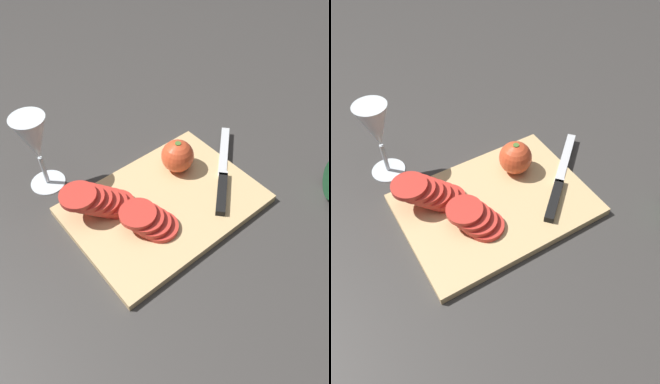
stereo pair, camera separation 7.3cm
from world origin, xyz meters
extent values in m
plane|color=#383533|center=(0.00, 0.00, 0.00)|extent=(3.00, 3.00, 0.00)
cube|color=tan|center=(0.01, 0.03, 0.01)|extent=(0.37, 0.27, 0.02)
cylinder|color=silver|center=(0.16, -0.18, 0.00)|extent=(0.07, 0.07, 0.00)
cylinder|color=silver|center=(0.16, -0.18, 0.04)|extent=(0.01, 0.01, 0.07)
cone|color=silver|center=(0.16, -0.18, 0.12)|extent=(0.07, 0.07, 0.10)
cone|color=beige|center=(0.16, -0.18, 0.09)|extent=(0.02, 0.02, 0.03)
sphere|color=#DB4C28|center=(-0.08, -0.03, 0.05)|extent=(0.07, 0.07, 0.07)
cylinder|color=#47702D|center=(-0.08, -0.03, 0.08)|extent=(0.01, 0.01, 0.01)
cube|color=silver|center=(-0.19, 0.00, 0.02)|extent=(0.13, 0.12, 0.00)
cube|color=silver|center=(-0.13, 0.06, 0.02)|extent=(0.02, 0.02, 0.01)
cube|color=black|center=(-0.09, 0.09, 0.02)|extent=(0.09, 0.08, 0.01)
cylinder|color=red|center=(0.08, -0.02, 0.02)|extent=(0.07, 0.07, 0.01)
cylinder|color=red|center=(0.10, -0.03, 0.03)|extent=(0.07, 0.07, 0.01)
cylinder|color=red|center=(0.11, -0.03, 0.04)|extent=(0.07, 0.07, 0.01)
cylinder|color=red|center=(0.12, -0.04, 0.05)|extent=(0.07, 0.07, 0.01)
cylinder|color=red|center=(0.14, -0.04, 0.06)|extent=(0.07, 0.07, 0.01)
cylinder|color=red|center=(0.15, -0.05, 0.07)|extent=(0.07, 0.07, 0.01)
cylinder|color=red|center=(0.05, 0.07, 0.02)|extent=(0.07, 0.07, 0.01)
cylinder|color=red|center=(0.06, 0.06, 0.03)|extent=(0.07, 0.07, 0.01)
cylinder|color=red|center=(0.07, 0.05, 0.04)|extent=(0.07, 0.07, 0.01)
cylinder|color=red|center=(0.08, 0.04, 0.05)|extent=(0.07, 0.07, 0.01)
camera|label=1|loc=(0.31, 0.40, 0.59)|focal=35.00mm
camera|label=2|loc=(0.25, 0.44, 0.59)|focal=35.00mm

